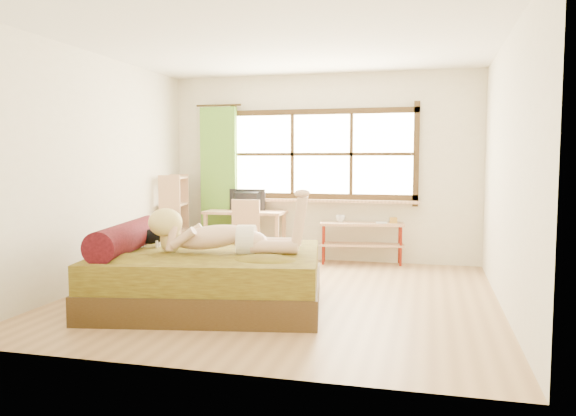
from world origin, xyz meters
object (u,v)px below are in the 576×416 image
(chair, at_px, (244,229))
(desk, at_px, (245,217))
(bed, at_px, (205,276))
(woman, at_px, (222,220))
(pipe_shelf, at_px, (363,234))
(bookshelf, at_px, (174,217))
(kitten, at_px, (150,235))

(chair, bearing_deg, desk, 104.06)
(chair, bearing_deg, bed, -82.78)
(bed, xyz_separation_m, desk, (-0.41, 2.51, 0.33))
(woman, height_order, pipe_shelf, woman)
(bed, relative_size, bookshelf, 2.00)
(kitten, distance_m, pipe_shelf, 3.20)
(chair, bearing_deg, kitten, -100.96)
(bed, height_order, bookshelf, bookshelf)
(pipe_shelf, height_order, bookshelf, bookshelf)
(desk, bearing_deg, bed, -81.76)
(kitten, bearing_deg, pipe_shelf, 41.76)
(woman, distance_m, bookshelf, 2.81)
(chair, bearing_deg, pipe_shelf, 15.96)
(bed, relative_size, kitten, 7.52)
(bed, height_order, kitten, bed)
(pipe_shelf, bearing_deg, woman, -120.05)
(bed, bearing_deg, chair, 87.83)
(woman, bearing_deg, kitten, 159.84)
(bed, xyz_separation_m, pipe_shelf, (1.29, 2.63, 0.13))
(woman, relative_size, pipe_shelf, 1.29)
(woman, height_order, bookshelf, bookshelf)
(bookshelf, bearing_deg, woman, -65.59)
(woman, bearing_deg, bed, 158.48)
(woman, xyz_separation_m, desk, (-0.61, 2.55, -0.25))
(kitten, xyz_separation_m, chair, (0.36, 2.03, -0.18))
(bed, distance_m, woman, 0.62)
(desk, height_order, chair, chair)
(desk, distance_m, bookshelf, 1.04)
(chair, xyz_separation_m, pipe_shelf, (1.60, 0.49, -0.08))
(woman, bearing_deg, desk, 93.11)
(woman, distance_m, kitten, 0.90)
(bookshelf, bearing_deg, desk, 3.70)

